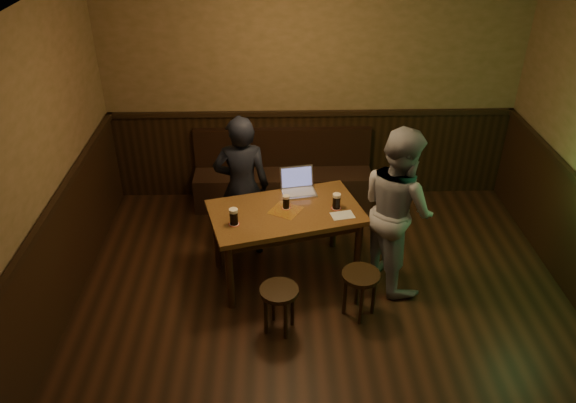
# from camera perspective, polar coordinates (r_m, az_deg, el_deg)

# --- Properties ---
(room) EXTENTS (5.04, 6.04, 2.84)m
(room) POSITION_cam_1_polar(r_m,az_deg,el_deg) (4.49, 4.71, -3.59)
(room) COLOR black
(room) RESTS_ON ground
(bench) EXTENTS (2.20, 0.50, 0.95)m
(bench) POSITION_cam_1_polar(r_m,az_deg,el_deg) (7.08, -0.51, 2.14)
(bench) COLOR black
(bench) RESTS_ON ground
(pub_table) EXTENTS (1.65, 1.20, 0.80)m
(pub_table) POSITION_cam_1_polar(r_m,az_deg,el_deg) (5.62, -0.24, -1.81)
(pub_table) COLOR brown
(pub_table) RESTS_ON ground
(stool_left) EXTENTS (0.47, 0.47, 0.48)m
(stool_left) POSITION_cam_1_polar(r_m,az_deg,el_deg) (5.15, -0.91, -9.71)
(stool_left) COLOR black
(stool_left) RESTS_ON ground
(stool_right) EXTENTS (0.36, 0.36, 0.49)m
(stool_right) POSITION_cam_1_polar(r_m,az_deg,el_deg) (5.35, 7.37, -8.09)
(stool_right) COLOR black
(stool_right) RESTS_ON ground
(pint_left) EXTENTS (0.11, 0.11, 0.17)m
(pint_left) POSITION_cam_1_polar(r_m,az_deg,el_deg) (5.34, -5.53, -1.54)
(pint_left) COLOR #A22313
(pint_left) RESTS_ON pub_table
(pint_mid) EXTENTS (0.09, 0.09, 0.15)m
(pint_mid) POSITION_cam_1_polar(r_m,az_deg,el_deg) (5.56, -0.19, -0.03)
(pint_mid) COLOR #A22313
(pint_mid) RESTS_ON pub_table
(pint_right) EXTENTS (0.11, 0.11, 0.17)m
(pint_right) POSITION_cam_1_polar(r_m,az_deg,el_deg) (5.58, 4.95, 0.04)
(pint_right) COLOR #A22313
(pint_right) RESTS_ON pub_table
(laptop) EXTENTS (0.39, 0.33, 0.25)m
(laptop) POSITION_cam_1_polar(r_m,az_deg,el_deg) (5.86, 1.02, 1.62)
(laptop) COLOR silver
(laptop) RESTS_ON pub_table
(menu) EXTENTS (0.25, 0.19, 0.00)m
(menu) POSITION_cam_1_polar(r_m,az_deg,el_deg) (5.51, 5.56, -1.40)
(menu) COLOR silver
(menu) RESTS_ON pub_table
(person_suit) EXTENTS (0.61, 0.42, 1.61)m
(person_suit) POSITION_cam_1_polar(r_m,az_deg,el_deg) (5.96, -4.70, 1.45)
(person_suit) COLOR black
(person_suit) RESTS_ON ground
(person_grey) EXTENTS (0.92, 1.02, 1.71)m
(person_grey) POSITION_cam_1_polar(r_m,az_deg,el_deg) (5.58, 11.04, -0.70)
(person_grey) COLOR gray
(person_grey) RESTS_ON ground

